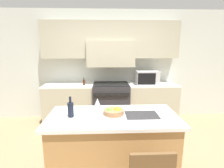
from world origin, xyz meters
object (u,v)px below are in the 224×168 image
(wine_glass_far, at_px, (97,102))
(oil_bottle_on_counter, at_px, (84,82))
(fruit_bowl, at_px, (114,111))
(wine_bottle, at_px, (71,109))
(wine_glass_near, at_px, (100,109))
(microwave, at_px, (147,77))
(range_stove, at_px, (111,103))

(wine_glass_far, height_order, oil_bottle_on_counter, oil_bottle_on_counter)
(fruit_bowl, xyz_separation_m, oil_bottle_on_counter, (-0.60, 1.84, 0.03))
(wine_bottle, relative_size, wine_glass_near, 1.56)
(microwave, distance_m, wine_bottle, 2.44)
(oil_bottle_on_counter, bearing_deg, microwave, 2.04)
(range_stove, height_order, wine_bottle, wine_bottle)
(microwave, bearing_deg, range_stove, -178.77)
(wine_glass_near, bearing_deg, oil_bottle_on_counter, 102.10)
(microwave, distance_m, wine_glass_near, 2.29)
(microwave, height_order, wine_glass_near, microwave)
(oil_bottle_on_counter, bearing_deg, wine_glass_far, -77.23)
(wine_bottle, bearing_deg, wine_glass_far, 34.74)
(wine_glass_near, bearing_deg, wine_bottle, 170.73)
(wine_bottle, height_order, oil_bottle_on_counter, wine_bottle)
(microwave, xyz_separation_m, oil_bottle_on_counter, (-1.50, -0.05, -0.09))
(wine_glass_near, distance_m, fruit_bowl, 0.23)
(microwave, xyz_separation_m, wine_glass_near, (-1.08, -2.01, -0.04))
(wine_glass_near, relative_size, oil_bottle_on_counter, 0.95)
(wine_glass_far, distance_m, oil_bottle_on_counter, 1.71)
(microwave, relative_size, wine_glass_near, 3.05)
(range_stove, height_order, fruit_bowl, fruit_bowl)
(range_stove, relative_size, wine_bottle, 3.51)
(range_stove, relative_size, oil_bottle_on_counter, 5.21)
(range_stove, xyz_separation_m, oil_bottle_on_counter, (-0.64, -0.03, 0.52))
(wine_bottle, bearing_deg, fruit_bowl, 6.51)
(fruit_bowl, distance_m, oil_bottle_on_counter, 1.93)
(wine_glass_near, relative_size, fruit_bowl, 0.62)
(wine_bottle, relative_size, wine_glass_far, 1.56)
(wine_glass_far, relative_size, oil_bottle_on_counter, 0.95)
(microwave, relative_size, wine_bottle, 1.96)
(oil_bottle_on_counter, bearing_deg, wine_bottle, -88.73)
(wine_bottle, height_order, wine_glass_far, wine_bottle)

